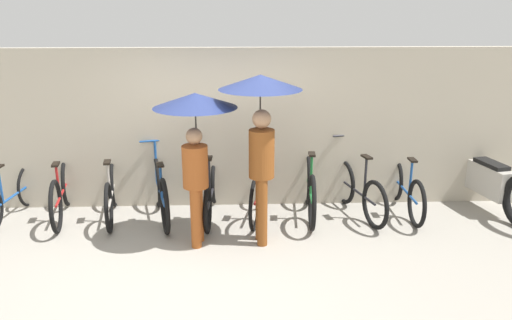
{
  "coord_description": "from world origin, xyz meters",
  "views": [
    {
      "loc": [
        0.39,
        -5.28,
        2.92
      ],
      "look_at": [
        0.63,
        0.98,
        1.0
      ],
      "focal_mm": 35.0,
      "sensor_mm": 36.0,
      "label": 1
    }
  ],
  "objects": [
    {
      "name": "ground_plane",
      "position": [
        0.0,
        0.0,
        0.0
      ],
      "size": [
        30.0,
        30.0,
        0.0
      ],
      "primitive_type": "plane",
      "color": "gray"
    },
    {
      "name": "back_wall",
      "position": [
        0.0,
        1.96,
        1.19
      ],
      "size": [
        14.97,
        0.12,
        2.38
      ],
      "color": "#B2A893",
      "rests_on": "ground"
    },
    {
      "name": "parked_bicycle_0",
      "position": [
        -2.85,
        1.48,
        0.35
      ],
      "size": [
        0.44,
        1.71,
        1.06
      ],
      "rotation": [
        0.0,
        0.0,
        1.47
      ],
      "color": "black",
      "rests_on": "ground"
    },
    {
      "name": "parked_bicycle_1",
      "position": [
        -2.14,
        1.52,
        0.38
      ],
      "size": [
        0.48,
        1.71,
        1.03
      ],
      "rotation": [
        0.0,
        0.0,
        1.74
      ],
      "color": "black",
      "rests_on": "ground"
    },
    {
      "name": "parked_bicycle_2",
      "position": [
        -1.43,
        1.48,
        0.37
      ],
      "size": [
        0.46,
        1.64,
        1.1
      ],
      "rotation": [
        0.0,
        0.0,
        1.73
      ],
      "color": "black",
      "rests_on": "ground"
    },
    {
      "name": "parked_bicycle_3",
      "position": [
        -0.71,
        1.42,
        0.4
      ],
      "size": [
        0.59,
        1.72,
        1.05
      ],
      "rotation": [
        0.0,
        0.0,
        1.82
      ],
      "color": "black",
      "rests_on": "ground"
    },
    {
      "name": "parked_bicycle_4",
      "position": [
        0.0,
        1.48,
        0.35
      ],
      "size": [
        0.44,
        1.77,
        1.11
      ],
      "rotation": [
        0.0,
        0.0,
        1.53
      ],
      "color": "black",
      "rests_on": "ground"
    },
    {
      "name": "parked_bicycle_5",
      "position": [
        0.71,
        1.48,
        0.38
      ],
      "size": [
        0.52,
        1.7,
        1.0
      ],
      "rotation": [
        0.0,
        0.0,
        1.37
      ],
      "color": "black",
      "rests_on": "ground"
    },
    {
      "name": "parked_bicycle_6",
      "position": [
        1.43,
        1.46,
        0.4
      ],
      "size": [
        0.44,
        1.74,
        1.03
      ],
      "rotation": [
        0.0,
        0.0,
        1.49
      ],
      "color": "black",
      "rests_on": "ground"
    },
    {
      "name": "parked_bicycle_7",
      "position": [
        2.14,
        1.45,
        0.36
      ],
      "size": [
        0.56,
        1.62,
        1.1
      ],
      "rotation": [
        0.0,
        0.0,
        1.81
      ],
      "color": "black",
      "rests_on": "ground"
    },
    {
      "name": "parked_bicycle_8",
      "position": [
        2.85,
        1.53,
        0.35
      ],
      "size": [
        0.44,
        1.69,
        1.07
      ],
      "rotation": [
        0.0,
        0.0,
        1.55
      ],
      "color": "black",
      "rests_on": "ground"
    },
    {
      "name": "pedestrian_leading",
      "position": [
        -0.13,
        0.68,
        1.54
      ],
      "size": [
        1.04,
        1.04,
        1.93
      ],
      "rotation": [
        0.0,
        0.0,
        -0.11
      ],
      "color": "#9E4C1E",
      "rests_on": "ground"
    },
    {
      "name": "pedestrian_center",
      "position": [
        0.68,
        0.7,
        1.69
      ],
      "size": [
        1.03,
        1.03,
        2.15
      ],
      "rotation": [
        0.0,
        0.0,
        0.08
      ],
      "color": "brown",
      "rests_on": "ground"
    },
    {
      "name": "motorcycle",
      "position": [
        4.11,
        1.56,
        0.43
      ],
      "size": [
        0.71,
        2.18,
        0.96
      ],
      "rotation": [
        0.0,
        0.0,
        1.77
      ],
      "color": "black",
      "rests_on": "ground"
    }
  ]
}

